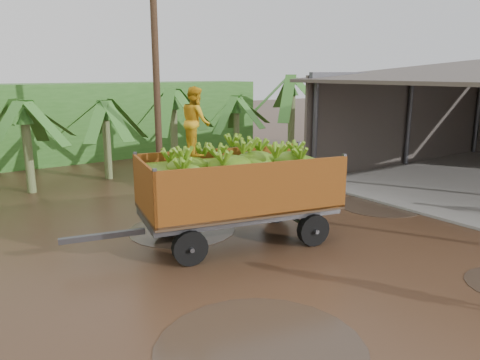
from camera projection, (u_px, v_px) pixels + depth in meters
name	position (u px, v px, depth m)	size (l,w,h in m)	color
ground	(319.00, 263.00, 10.31)	(100.00, 100.00, 0.00)	black
hedge_north	(43.00, 124.00, 21.53)	(22.00, 3.00, 3.60)	#2D661E
banana_trailer	(237.00, 185.00, 11.36)	(6.60, 3.23, 3.79)	#9E5516
utility_pole	(156.00, 82.00, 16.34)	(1.20, 0.24, 7.45)	#47301E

